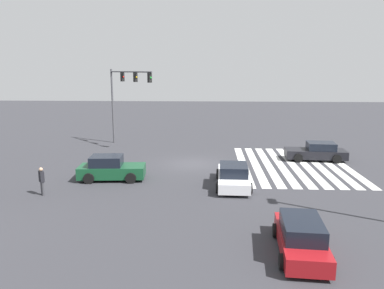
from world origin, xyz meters
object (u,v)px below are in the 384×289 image
(car_2, at_px, (301,237))
(pedestrian, at_px, (42,180))
(car_0, at_px, (233,176))
(car_3, at_px, (317,152))
(traffic_signal_mast, at_px, (124,90))
(car_1, at_px, (111,169))

(car_2, distance_m, pedestrian, 14.80)
(car_0, relative_size, car_2, 1.08)
(car_3, distance_m, pedestrian, 20.63)
(traffic_signal_mast, bearing_deg, car_3, 28.50)
(traffic_signal_mast, height_order, car_3, traffic_signal_mast)
(car_1, xyz_separation_m, pedestrian, (-3.31, 3.16, 0.19))
(car_0, bearing_deg, traffic_signal_mast, 39.55)
(traffic_signal_mast, xyz_separation_m, car_2, (-20.78, -11.66, -4.64))
(car_1, distance_m, pedestrian, 4.58)
(traffic_signal_mast, height_order, car_1, traffic_signal_mast)
(car_3, bearing_deg, car_1, 26.15)
(car_3, bearing_deg, pedestrian, 31.37)
(traffic_signal_mast, bearing_deg, car_1, -37.48)
(pedestrian, bearing_deg, car_3, -15.54)
(traffic_signal_mast, relative_size, pedestrian, 4.34)
(car_0, xyz_separation_m, car_2, (-8.66, -2.16, 0.03))
(traffic_signal_mast, height_order, pedestrian, traffic_signal_mast)
(traffic_signal_mast, bearing_deg, pedestrian, -51.71)
(car_0, distance_m, pedestrian, 11.43)
(traffic_signal_mast, bearing_deg, car_0, -6.92)
(car_3, bearing_deg, traffic_signal_mast, -12.48)
(car_0, relative_size, car_1, 1.10)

